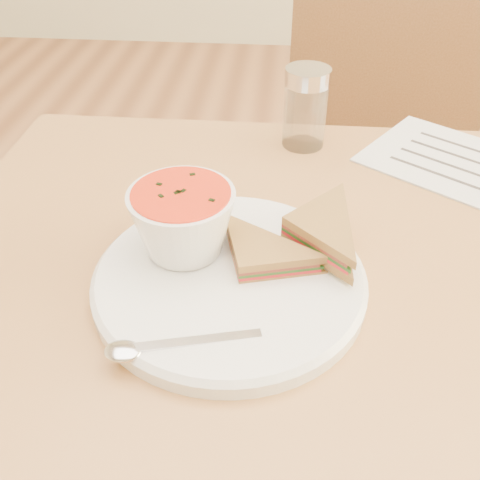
# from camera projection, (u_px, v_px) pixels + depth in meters

# --- Properties ---
(dining_table) EXTENTS (1.00, 0.70, 0.75)m
(dining_table) POSITION_uv_depth(u_px,v_px,m) (309.00, 431.00, 0.87)
(dining_table) COLOR #9C5F30
(dining_table) RESTS_ON floor
(chair_far) EXTENTS (0.46, 0.46, 0.99)m
(chair_far) POSITION_uv_depth(u_px,v_px,m) (377.00, 208.00, 1.17)
(chair_far) COLOR brown
(chair_far) RESTS_ON floor
(plate) EXTENTS (0.34, 0.34, 0.02)m
(plate) POSITION_uv_depth(u_px,v_px,m) (230.00, 280.00, 0.60)
(plate) COLOR white
(plate) RESTS_ON dining_table
(soup_bowl) EXTENTS (0.15, 0.15, 0.08)m
(soup_bowl) POSITION_uv_depth(u_px,v_px,m) (183.00, 224.00, 0.60)
(soup_bowl) COLOR white
(soup_bowl) RESTS_ON plate
(sandwich_half_a) EXTENTS (0.12, 0.12, 0.03)m
(sandwich_half_a) POSITION_uv_depth(u_px,v_px,m) (239.00, 278.00, 0.57)
(sandwich_half_a) COLOR olive
(sandwich_half_a) RESTS_ON plate
(sandwich_half_b) EXTENTS (0.15, 0.15, 0.03)m
(sandwich_half_b) POSITION_uv_depth(u_px,v_px,m) (281.00, 228.00, 0.61)
(sandwich_half_b) COLOR olive
(sandwich_half_b) RESTS_ON plate
(spoon) EXTENTS (0.18, 0.08, 0.01)m
(spoon) POSITION_uv_depth(u_px,v_px,m) (180.00, 344.00, 0.51)
(spoon) COLOR silver
(spoon) RESTS_ON plate
(paper_menu) EXTENTS (0.34, 0.32, 0.00)m
(paper_menu) POSITION_uv_depth(u_px,v_px,m) (461.00, 164.00, 0.81)
(paper_menu) COLOR white
(paper_menu) RESTS_ON dining_table
(condiment_shaker) EXTENTS (0.08, 0.08, 0.12)m
(condiment_shaker) POSITION_uv_depth(u_px,v_px,m) (305.00, 108.00, 0.82)
(condiment_shaker) COLOR silver
(condiment_shaker) RESTS_ON dining_table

